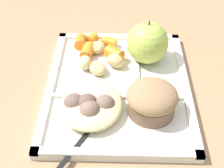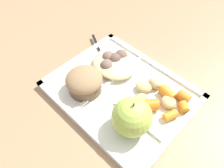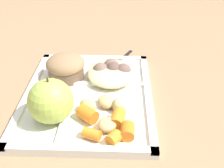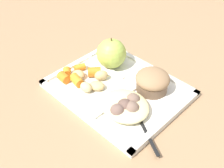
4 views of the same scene
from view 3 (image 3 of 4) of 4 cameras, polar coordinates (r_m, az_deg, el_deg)
The scene contains 19 objects.
ground at distance 0.58m, azimuth -4.85°, elevation -2.99°, with size 6.00×6.00×0.00m, color #997551.
lunch_tray at distance 0.58m, azimuth -4.91°, elevation -2.50°, with size 0.32×0.26×0.02m.
green_apple at distance 0.50m, azimuth -12.49°, elevation -3.45°, with size 0.08×0.08×0.09m.
bran_muffin at distance 0.63m, azimuth -9.51°, elevation 3.49°, with size 0.09×0.09×0.06m.
carrot_slice_tilted at distance 0.47m, azimuth -4.18°, elevation -10.24°, with size 0.02×0.02×0.03m, color orange.
carrot_slice_edge at distance 0.50m, azimuth 1.20°, elevation -7.05°, with size 0.02×0.02×0.04m, color orange.
carrot_slice_large at distance 0.51m, azimuth -5.00°, elevation -6.22°, with size 0.03×0.03×0.03m, color orange.
carrot_slice_near_corner at distance 0.46m, azimuth 0.37°, elevation -11.02°, with size 0.02×0.02×0.02m, color orange.
carrot_slice_back at distance 0.47m, azimuth 3.18°, elevation -9.65°, with size 0.02×0.02×0.03m, color orange.
potato_chunk_small at distance 0.53m, azimuth -4.95°, elevation -4.48°, with size 0.04×0.03×0.03m, color tan.
potato_chunk_golden at distance 0.49m, azimuth -1.04°, elevation -8.38°, with size 0.04×0.03×0.02m, color tan.
potato_chunk_large at distance 0.54m, azimuth -1.21°, elevation -3.65°, with size 0.04×0.03×0.02m, color tan.
potato_chunk_browned at distance 0.53m, azimuth 1.46°, elevation -4.31°, with size 0.03×0.03×0.03m, color tan.
egg_noodle_pile at distance 0.62m, azimuth -0.20°, elevation 2.26°, with size 0.12×0.11×0.03m, color beige.
meatball_side at distance 0.62m, azimuth 2.34°, elevation 2.65°, with size 0.04×0.04×0.04m, color brown.
meatball_back at distance 0.62m, azimuth 0.31°, elevation 2.85°, with size 0.04×0.04×0.04m, color brown.
meatball_front at distance 0.62m, azimuth -2.33°, elevation 2.82°, with size 0.04×0.04×0.04m, color #755B4C.
meatball_center at distance 0.64m, azimuth -0.13°, elevation 3.59°, with size 0.04×0.04×0.04m, color #755B4C.
plastic_fork at distance 0.67m, azimuth 0.21°, elevation 3.64°, with size 0.15×0.09×0.00m.
Camera 3 is at (-0.47, -0.07, 0.35)m, focal length 44.48 mm.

